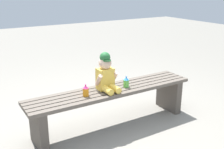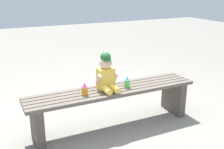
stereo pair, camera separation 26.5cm
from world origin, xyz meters
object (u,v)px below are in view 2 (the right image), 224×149
(child_figure, at_px, (106,73))
(sippy_cup_right, at_px, (127,82))
(park_bench, at_px, (113,100))
(sippy_cup_left, at_px, (85,90))

(child_figure, bearing_deg, sippy_cup_right, -12.94)
(child_figure, distance_m, sippy_cup_right, 0.26)
(child_figure, bearing_deg, park_bench, -12.62)
(sippy_cup_left, distance_m, sippy_cup_right, 0.49)
(child_figure, xyz_separation_m, sippy_cup_right, (0.22, -0.05, -0.12))
(park_bench, distance_m, sippy_cup_right, 0.25)
(park_bench, relative_size, sippy_cup_left, 15.24)
(park_bench, distance_m, child_figure, 0.32)
(park_bench, xyz_separation_m, sippy_cup_left, (-0.33, -0.04, 0.19))
(child_figure, distance_m, sippy_cup_left, 0.29)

